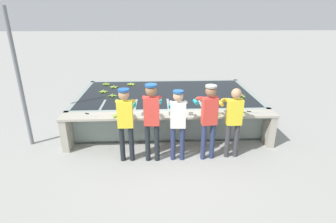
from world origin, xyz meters
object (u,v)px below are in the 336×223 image
worker_2 (178,119)px  knife_1 (252,112)px  banana_bunch_floating_3 (113,96)px  banana_bunch_ledge_1 (240,113)px  banana_bunch_floating_1 (242,96)px  banana_bunch_floating_4 (131,84)px  worker_1 (152,115)px  support_post_left (19,81)px  worker_0 (125,118)px  banana_bunch_floating_0 (114,87)px  banana_bunch_floating_5 (106,84)px  banana_bunch_floating_2 (104,92)px  banana_bunch_ledge_2 (117,116)px  worker_3 (209,115)px  worker_4 (234,117)px  banana_bunch_ledge_0 (215,114)px  knife_0 (89,114)px

worker_2 → knife_1: bearing=18.2°
knife_1 → banana_bunch_floating_3: bearing=157.9°
worker_2 → banana_bunch_ledge_1: 1.60m
banana_bunch_floating_1 → banana_bunch_floating_4: size_ratio=0.95×
worker_1 → worker_2: (0.55, 0.02, -0.10)m
banana_bunch_floating_1 → support_post_left: 5.64m
banana_bunch_floating_1 → knife_1: (-0.14, -1.23, -0.01)m
worker_0 → banana_bunch_floating_0: size_ratio=5.89×
banana_bunch_floating_0 → banana_bunch_floating_5: (-0.30, 0.34, -0.00)m
banana_bunch_floating_2 → banana_bunch_ledge_2: banana_bunch_ledge_2 is taller
banana_bunch_floating_2 → banana_bunch_floating_4: same height
worker_3 → worker_4: 0.56m
banana_bunch_ledge_2 → support_post_left: size_ratio=0.08×
banana_bunch_floating_0 → worker_3: bearing=-50.2°
worker_2 → support_post_left: support_post_left is taller
banana_bunch_floating_0 → banana_bunch_ledge_1: banana_bunch_ledge_1 is taller
worker_2 → banana_bunch_ledge_0: 1.00m
knife_1 → worker_2: bearing=-161.8°
banana_bunch_ledge_2 → knife_0: bearing=166.7°
knife_1 → support_post_left: support_post_left is taller
knife_1 → banana_bunch_floating_0: bearing=147.1°
support_post_left → worker_0: bearing=-19.0°
worker_0 → knife_0: 1.11m
worker_3 → banana_bunch_floating_3: size_ratio=6.08×
worker_2 → worker_4: size_ratio=0.99×
banana_bunch_floating_1 → knife_0: size_ratio=0.86×
worker_1 → banana_bunch_floating_4: bearing=102.3°
banana_bunch_floating_2 → support_post_left: support_post_left is taller
banana_bunch_floating_0 → banana_bunch_ledge_0: 3.62m
worker_2 → banana_bunch_ledge_2: (-1.35, 0.47, -0.09)m
worker_2 → knife_1: size_ratio=4.63×
banana_bunch_ledge_2 → banana_bunch_ledge_0: bearing=-0.5°
worker_4 → knife_1: 0.81m
banana_bunch_ledge_2 → support_post_left: 2.35m
banana_bunch_floating_4 → support_post_left: bearing=-134.1°
support_post_left → banana_bunch_floating_0: bearing=49.2°
banana_bunch_floating_3 → banana_bunch_floating_4: same height
worker_0 → worker_4: bearing=1.5°
worker_1 → banana_bunch_floating_0: bearing=112.6°
worker_2 → worker_3: (0.66, 0.01, 0.07)m
worker_0 → support_post_left: size_ratio=0.51×
worker_4 → banana_bunch_floating_1: worker_4 is taller
worker_4 → banana_bunch_floating_5: (-3.28, 3.19, -0.09)m
banana_bunch_floating_5 → banana_bunch_ledge_2: banana_bunch_ledge_2 is taller
banana_bunch_floating_1 → banana_bunch_floating_3: 3.63m
worker_3 → banana_bunch_floating_5: 4.25m
banana_bunch_ledge_1 → banana_bunch_ledge_2: size_ratio=1.06×
banana_bunch_floating_1 → support_post_left: bearing=-170.0°
worker_3 → banana_bunch_floating_0: size_ratio=6.10×
banana_bunch_floating_3 → banana_bunch_ledge_0: (2.56, -1.56, 0.00)m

